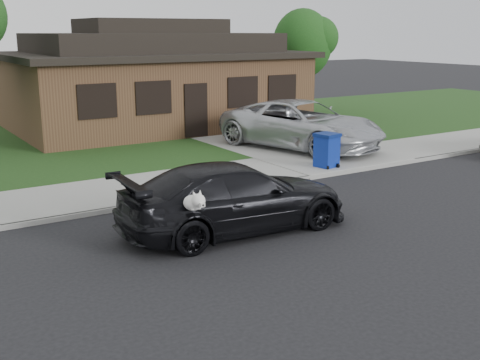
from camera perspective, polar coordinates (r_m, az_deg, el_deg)
ground at (r=13.04m, az=3.30°, el=-5.25°), size 120.00×120.00×0.00m
sidewalk at (r=17.16m, az=-6.44°, el=-0.38°), size 60.00×3.00×0.12m
curb at (r=15.86m, az=-4.06°, el=-1.51°), size 60.00×0.12×0.12m
lawn at (r=24.45m, az=-14.72°, el=3.58°), size 60.00×13.00×0.13m
driveway at (r=24.32m, az=1.12°, el=4.00°), size 4.50×13.00×0.14m
sedan at (r=13.10m, az=-0.52°, el=-1.67°), size 5.28×2.51×1.51m
minivan at (r=21.89m, az=5.88°, el=5.26°), size 4.35×6.68×1.71m
recycling_bin at (r=18.95m, az=8.22°, el=2.82°), size 0.76×0.76×1.08m
house at (r=27.46m, az=-8.25°, el=9.35°), size 12.60×8.60×4.65m
tree_1 at (r=31.13m, az=6.26°, el=12.85°), size 3.15×3.00×5.25m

